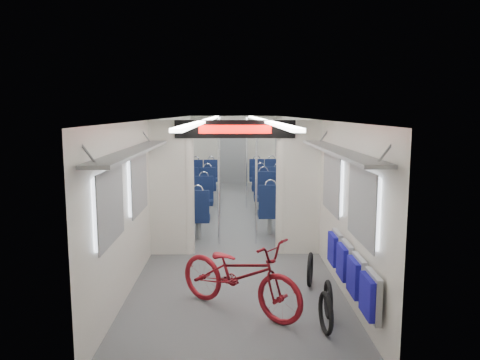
{
  "coord_description": "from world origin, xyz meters",
  "views": [
    {
      "loc": [
        -0.05,
        -9.89,
        2.44
      ],
      "look_at": [
        0.09,
        -1.65,
        1.23
      ],
      "focal_mm": 35.0,
      "sensor_mm": 36.0,
      "label": 1
    }
  ],
  "objects_px": {
    "flip_bench": "(350,269)",
    "seat_bay_near_right": "(277,198)",
    "seat_bay_far_right": "(267,178)",
    "stanchion_near_right": "(256,183)",
    "bicycle": "(240,274)",
    "stanchion_far_right": "(247,163)",
    "bike_hoop_b": "(328,301)",
    "stanchion_far_left": "(220,163)",
    "bike_hoop_a": "(326,315)",
    "bike_hoop_c": "(310,271)",
    "stanchion_near_left": "(219,183)",
    "seat_bay_near_left": "(190,203)",
    "seat_bay_far_left": "(201,179)"
  },
  "relations": [
    {
      "from": "flip_bench",
      "to": "seat_bay_far_right",
      "type": "relative_size",
      "value": 0.98
    },
    {
      "from": "seat_bay_near_left",
      "to": "stanchion_near_right",
      "type": "bearing_deg",
      "value": -41.57
    },
    {
      "from": "bicycle",
      "to": "seat_bay_far_left",
      "type": "bearing_deg",
      "value": 44.75
    },
    {
      "from": "flip_bench",
      "to": "bike_hoop_b",
      "type": "relative_size",
      "value": 4.52
    },
    {
      "from": "bike_hoop_a",
      "to": "stanchion_near_left",
      "type": "relative_size",
      "value": 0.21
    },
    {
      "from": "bike_hoop_c",
      "to": "stanchion_near_right",
      "type": "relative_size",
      "value": 0.21
    },
    {
      "from": "stanchion_far_right",
      "to": "bike_hoop_b",
      "type": "bearing_deg",
      "value": -83.17
    },
    {
      "from": "seat_bay_near_right",
      "to": "stanchion_far_right",
      "type": "distance_m",
      "value": 1.89
    },
    {
      "from": "stanchion_far_left",
      "to": "stanchion_near_right",
      "type": "bearing_deg",
      "value": -77.29
    },
    {
      "from": "seat_bay_far_right",
      "to": "bicycle",
      "type": "bearing_deg",
      "value": -96.62
    },
    {
      "from": "bicycle",
      "to": "stanchion_near_right",
      "type": "bearing_deg",
      "value": 30.84
    },
    {
      "from": "bike_hoop_b",
      "to": "stanchion_far_left",
      "type": "height_order",
      "value": "stanchion_far_left"
    },
    {
      "from": "seat_bay_near_right",
      "to": "seat_bay_far_right",
      "type": "xyz_separation_m",
      "value": [
        0.0,
        3.17,
        -0.01
      ]
    },
    {
      "from": "bicycle",
      "to": "stanchion_far_left",
      "type": "xyz_separation_m",
      "value": [
        -0.41,
        6.35,
        0.68
      ]
    },
    {
      "from": "seat_bay_far_right",
      "to": "stanchion_near_right",
      "type": "bearing_deg",
      "value": -96.54
    },
    {
      "from": "bike_hoop_c",
      "to": "seat_bay_near_left",
      "type": "distance_m",
      "value": 3.89
    },
    {
      "from": "seat_bay_near_left",
      "to": "bike_hoop_b",
      "type": "bearing_deg",
      "value": -65.09
    },
    {
      "from": "seat_bay_far_left",
      "to": "seat_bay_far_right",
      "type": "distance_m",
      "value": 1.87
    },
    {
      "from": "flip_bench",
      "to": "seat_bay_far_right",
      "type": "bearing_deg",
      "value": 93.04
    },
    {
      "from": "seat_bay_near_right",
      "to": "flip_bench",
      "type": "bearing_deg",
      "value": -84.92
    },
    {
      "from": "bike_hoop_a",
      "to": "stanchion_far_left",
      "type": "relative_size",
      "value": 0.21
    },
    {
      "from": "stanchion_near_left",
      "to": "bike_hoop_b",
      "type": "bearing_deg",
      "value": -66.52
    },
    {
      "from": "seat_bay_near_right",
      "to": "stanchion_far_left",
      "type": "relative_size",
      "value": 0.95
    },
    {
      "from": "stanchion_near_right",
      "to": "bicycle",
      "type": "bearing_deg",
      "value": -96.75
    },
    {
      "from": "seat_bay_near_left",
      "to": "stanchion_far_right",
      "type": "height_order",
      "value": "stanchion_far_right"
    },
    {
      "from": "bike_hoop_a",
      "to": "bike_hoop_c",
      "type": "height_order",
      "value": "bike_hoop_c"
    },
    {
      "from": "flip_bench",
      "to": "seat_bay_near_right",
      "type": "relative_size",
      "value": 0.95
    },
    {
      "from": "bike_hoop_b",
      "to": "seat_bay_far_right",
      "type": "xyz_separation_m",
      "value": [
        -0.15,
        7.94,
        0.35
      ]
    },
    {
      "from": "stanchion_near_left",
      "to": "stanchion_far_left",
      "type": "relative_size",
      "value": 1.0
    },
    {
      "from": "bicycle",
      "to": "seat_bay_near_right",
      "type": "bearing_deg",
      "value": 26.47
    },
    {
      "from": "seat_bay_far_left",
      "to": "stanchion_far_left",
      "type": "bearing_deg",
      "value": -68.08
    },
    {
      "from": "flip_bench",
      "to": "seat_bay_far_left",
      "type": "bearing_deg",
      "value": 106.16
    },
    {
      "from": "bike_hoop_a",
      "to": "bike_hoop_c",
      "type": "bearing_deg",
      "value": 87.47
    },
    {
      "from": "stanchion_near_left",
      "to": "bike_hoop_c",
      "type": "bearing_deg",
      "value": -58.24
    },
    {
      "from": "stanchion_far_left",
      "to": "bike_hoop_c",
      "type": "bearing_deg",
      "value": -75.67
    },
    {
      "from": "stanchion_far_right",
      "to": "seat_bay_far_right",
      "type": "bearing_deg",
      "value": 67.34
    },
    {
      "from": "bike_hoop_a",
      "to": "seat_bay_far_right",
      "type": "bearing_deg",
      "value": 90.3
    },
    {
      "from": "bike_hoop_b",
      "to": "seat_bay_near_right",
      "type": "distance_m",
      "value": 4.79
    },
    {
      "from": "flip_bench",
      "to": "seat_bay_near_right",
      "type": "xyz_separation_m",
      "value": [
        -0.42,
        4.71,
        -0.02
      ]
    },
    {
      "from": "seat_bay_far_left",
      "to": "stanchion_far_left",
      "type": "height_order",
      "value": "stanchion_far_left"
    },
    {
      "from": "bike_hoop_b",
      "to": "bike_hoop_a",
      "type": "bearing_deg",
      "value": -105.07
    },
    {
      "from": "seat_bay_far_right",
      "to": "bike_hoop_a",
      "type": "bearing_deg",
      "value": -89.7
    },
    {
      "from": "stanchion_near_left",
      "to": "stanchion_far_left",
      "type": "xyz_separation_m",
      "value": [
        -0.08,
        3.38,
        0.0
      ]
    },
    {
      "from": "bike_hoop_b",
      "to": "seat_bay_far_left",
      "type": "bearing_deg",
      "value": 104.26
    },
    {
      "from": "bike_hoop_b",
      "to": "seat_bay_far_right",
      "type": "relative_size",
      "value": 0.22
    },
    {
      "from": "seat_bay_far_left",
      "to": "stanchion_near_left",
      "type": "xyz_separation_m",
      "value": [
        0.64,
        -4.78,
        0.61
      ]
    },
    {
      "from": "seat_bay_far_right",
      "to": "bike_hoop_b",
      "type": "bearing_deg",
      "value": -88.9
    },
    {
      "from": "seat_bay_near_right",
      "to": "stanchion_far_right",
      "type": "xyz_separation_m",
      "value": [
        -0.62,
        1.68,
        0.59
      ]
    },
    {
      "from": "stanchion_near_right",
      "to": "bike_hoop_b",
      "type": "bearing_deg",
      "value": -77.62
    },
    {
      "from": "bike_hoop_b",
      "to": "stanchion_far_right",
      "type": "xyz_separation_m",
      "value": [
        -0.77,
        6.45,
        0.95
      ]
    }
  ]
}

